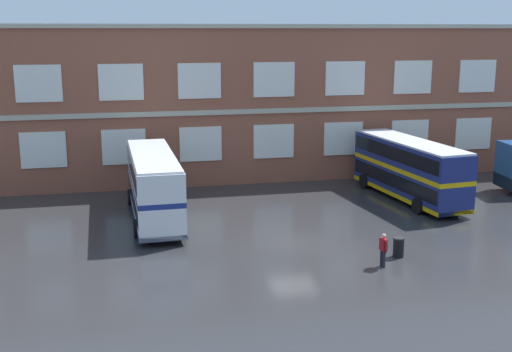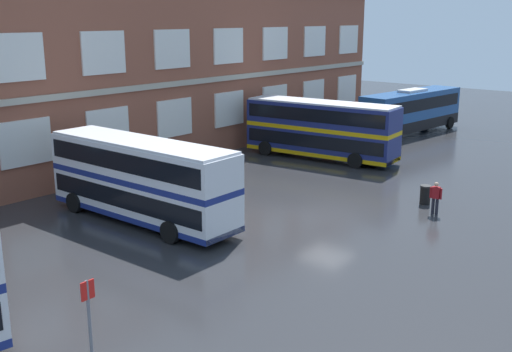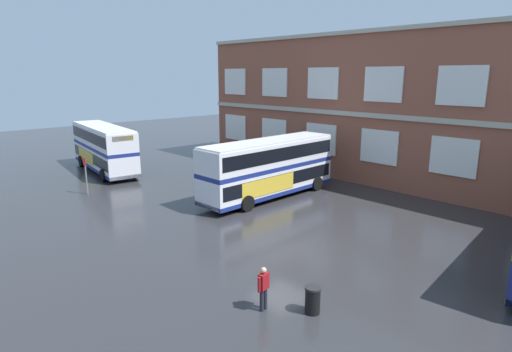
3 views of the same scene
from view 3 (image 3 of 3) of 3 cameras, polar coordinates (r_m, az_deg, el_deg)
name	(u,v)px [view 3 (image 3 of 3)]	position (r m, az deg, el deg)	size (l,w,h in m)	color
ground_plane	(307,240)	(22.61, 6.94, -8.56)	(120.00, 120.00, 0.00)	#2B2B2D
brick_terminal_building	(481,114)	(34.14, 28.04, 7.33)	(49.31, 8.19, 11.72)	brown
double_decker_near	(104,147)	(40.03, -19.82, 3.64)	(11.25, 4.10, 4.07)	silver
double_decker_middle	(269,167)	(29.52, 1.76, 1.17)	(3.01, 11.04, 4.07)	silver
waiting_passenger	(264,287)	(15.91, 1.02, -14.69)	(0.29, 0.64, 1.70)	black
bus_stand_flag	(86,172)	(32.65, -21.96, 0.46)	(0.44, 0.10, 2.70)	slate
station_litter_bin	(313,300)	(16.08, 7.63, -16.18)	(0.60, 0.60, 1.03)	black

